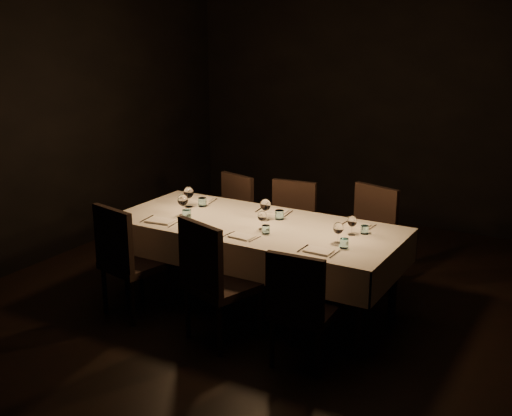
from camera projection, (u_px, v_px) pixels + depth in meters
The scene contains 14 objects.
room at pixel (256, 139), 5.35m from camera, with size 5.01×6.01×3.01m.
dining_table at pixel (256, 231), 5.57m from camera, with size 2.52×1.12×0.76m.
chair_near_left at pixel (126, 256), 5.41m from camera, with size 0.56×0.56×0.99m.
place_setting_near_left at pixel (177, 210), 5.68m from camera, with size 0.37×0.42×0.20m.
chair_near_center at pixel (214, 277), 4.93m from camera, with size 0.61×0.61×1.01m.
place_setting_near_center at pixel (257, 225), 5.29m from camera, with size 0.30×0.39×0.16m.
chair_near_right at pixel (300, 304), 4.58m from camera, with size 0.46×0.46×0.91m.
place_setting_near_right at pixel (334, 239), 4.96m from camera, with size 0.31×0.40×0.17m.
chair_far_left at pixel (230, 215), 6.64m from camera, with size 0.55×0.55×0.92m.
place_setting_far_left at pixel (195, 197), 6.09m from camera, with size 0.37×0.41×0.20m.
chair_far_center at pixel (290, 225), 6.31m from camera, with size 0.50×0.50×0.94m.
place_setting_far_center at pixel (271, 209), 5.70m from camera, with size 0.36×0.41×0.19m.
chair_far_right at pixel (367, 235), 5.95m from camera, with size 0.59×0.59×0.98m.
place_setting_far_right at pixel (357, 224), 5.31m from camera, with size 0.30×0.39×0.16m.
Camera 1 is at (2.64, -4.58, 2.45)m, focal length 45.00 mm.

